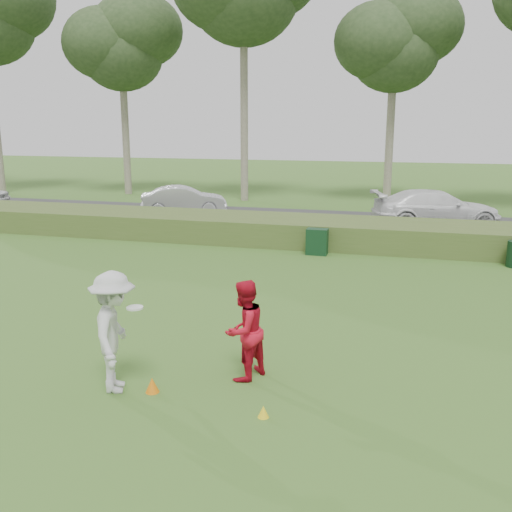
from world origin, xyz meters
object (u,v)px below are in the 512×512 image
(utility_cabinet, at_px, (317,242))
(car_right, at_px, (436,208))
(player_red, at_px, (244,330))
(car_mid, at_px, (184,200))
(cone_orange, at_px, (152,385))
(player_white, at_px, (114,332))
(cone_yellow, at_px, (263,412))

(utility_cabinet, height_order, car_right, car_right)
(player_red, height_order, car_mid, player_red)
(cone_orange, xyz_separation_m, utility_cabinet, (0.91, 10.88, 0.32))
(car_right, bearing_deg, cone_orange, 148.25)
(player_white, distance_m, cone_orange, 1.09)
(cone_yellow, bearing_deg, player_red, 118.50)
(player_white, xyz_separation_m, car_mid, (-6.18, 17.76, -0.28))
(cone_orange, xyz_separation_m, cone_yellow, (1.99, -0.31, -0.03))
(player_white, distance_m, car_right, 18.21)
(cone_yellow, distance_m, utility_cabinet, 11.25)
(cone_yellow, distance_m, car_right, 17.86)
(cone_orange, relative_size, utility_cabinet, 0.28)
(cone_yellow, height_order, car_mid, car_mid)
(player_white, xyz_separation_m, player_red, (1.93, 0.99, -0.13))
(player_red, relative_size, car_right, 0.33)
(utility_cabinet, relative_size, car_mid, 0.22)
(player_white, distance_m, utility_cabinet, 11.05)
(player_red, bearing_deg, cone_orange, -30.48)
(cone_yellow, relative_size, utility_cabinet, 0.21)
(player_white, distance_m, car_mid, 18.81)
(utility_cabinet, bearing_deg, cone_orange, -94.49)
(player_red, distance_m, utility_cabinet, 9.96)
(car_right, bearing_deg, player_red, 151.70)
(car_mid, xyz_separation_m, car_right, (11.72, -0.42, 0.10))
(car_right, bearing_deg, player_white, 146.42)
(utility_cabinet, distance_m, car_right, 7.58)
(player_white, relative_size, car_mid, 0.50)
(player_white, xyz_separation_m, utility_cabinet, (1.52, 10.93, -0.57))
(cone_orange, height_order, utility_cabinet, utility_cabinet)
(player_white, bearing_deg, car_right, -38.60)
(player_white, xyz_separation_m, car_right, (5.54, 17.34, -0.18))
(cone_orange, distance_m, car_right, 17.99)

